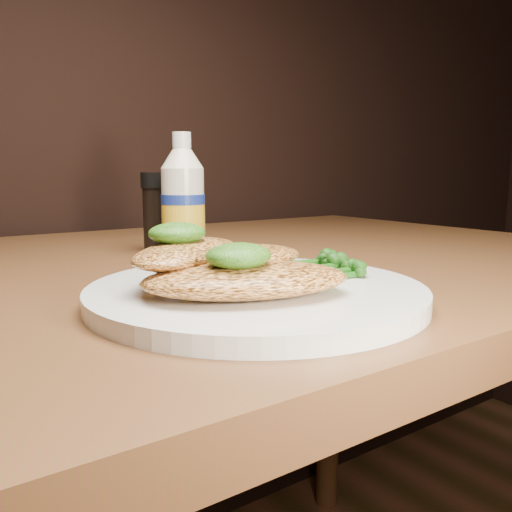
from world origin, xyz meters
TOP-DOWN VIEW (x-y plane):
  - plate at (-0.08, 0.82)m, footprint 0.29×0.29m
  - chicken_front at (-0.11, 0.79)m, footprint 0.19×0.14m
  - chicken_mid at (-0.10, 0.84)m, footprint 0.16×0.09m
  - chicken_back at (-0.13, 0.86)m, footprint 0.16×0.14m
  - pesto_front at (-0.12, 0.79)m, footprint 0.06×0.06m
  - pesto_back at (-0.14, 0.86)m, footprint 0.05×0.05m
  - broccolini_bundle at (-0.03, 0.83)m, footprint 0.15×0.12m
  - mayo_bottle at (-0.02, 1.08)m, footprint 0.07×0.07m
  - pepper_grinder at (-0.03, 1.14)m, footprint 0.06×0.06m

SIDE VIEW (x-z plane):
  - plate at x=-0.08m, z-range 0.75..0.77m
  - broccolini_bundle at x=-0.03m, z-range 0.77..0.79m
  - chicken_front at x=-0.11m, z-range 0.77..0.79m
  - chicken_mid at x=-0.10m, z-range 0.77..0.80m
  - chicken_back at x=-0.13m, z-range 0.78..0.80m
  - pesto_front at x=-0.12m, z-range 0.79..0.81m
  - pepper_grinder at x=-0.03m, z-range 0.75..0.86m
  - pesto_back at x=-0.14m, z-range 0.80..0.82m
  - mayo_bottle at x=-0.02m, z-range 0.75..0.91m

